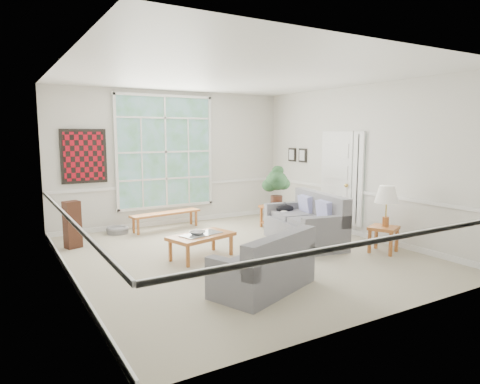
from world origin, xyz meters
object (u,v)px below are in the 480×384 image
(coffee_table, at_px, (201,246))
(loveseat_front, at_px, (263,261))
(loveseat_right, at_px, (304,219))
(side_table, at_px, (383,239))
(end_table, at_px, (274,216))

(coffee_table, bearing_deg, loveseat_front, -102.66)
(loveseat_right, bearing_deg, side_table, -45.65)
(loveseat_front, distance_m, end_table, 3.83)
(loveseat_front, relative_size, end_table, 2.95)
(coffee_table, height_order, end_table, end_table)
(loveseat_front, xyz_separation_m, coffee_table, (-0.07, 1.73, -0.19))
(end_table, relative_size, side_table, 1.07)
(loveseat_right, xyz_separation_m, coffee_table, (-2.08, 0.11, -0.27))
(coffee_table, relative_size, side_table, 2.34)
(loveseat_front, distance_m, side_table, 2.84)
(coffee_table, relative_size, end_table, 2.19)
(loveseat_right, distance_m, coffee_table, 2.10)
(loveseat_right, height_order, side_table, loveseat_right)
(loveseat_right, height_order, coffee_table, loveseat_right)
(loveseat_front, relative_size, coffee_table, 1.35)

